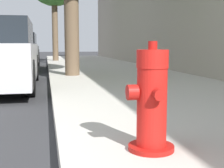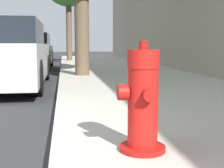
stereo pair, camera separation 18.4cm
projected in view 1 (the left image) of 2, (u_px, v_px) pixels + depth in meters
name	position (u px, v px, depth m)	size (l,w,h in m)	color
fire_hydrant	(151.00, 102.00, 2.21)	(0.35, 0.34, 0.78)	#A91511
parked_car_mid	(15.00, 51.00, 11.55)	(1.72, 4.49, 1.32)	#4C5156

